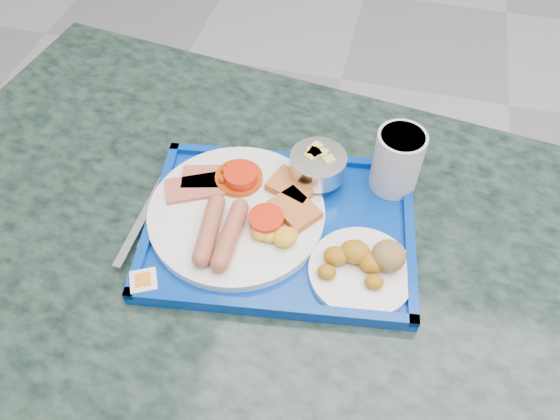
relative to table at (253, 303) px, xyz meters
name	(u,v)px	position (x,y,z in m)	size (l,w,h in m)	color
table	(253,303)	(0.00, 0.00, 0.00)	(1.28, 0.95, 0.74)	gray
tray	(280,228)	(0.04, 0.03, 0.20)	(0.44, 0.35, 0.02)	#033097
main_plate	(241,211)	(-0.02, 0.03, 0.22)	(0.27, 0.27, 0.04)	silver
bread_plate	(365,265)	(0.18, -0.02, 0.22)	(0.15, 0.15, 0.05)	silver
fruit_bowl	(318,165)	(0.08, 0.13, 0.24)	(0.09, 0.09, 0.06)	silver
juice_cup	(398,159)	(0.20, 0.16, 0.26)	(0.08, 0.08, 0.11)	silver
spoon	(167,191)	(-0.15, 0.05, 0.21)	(0.03, 0.15, 0.01)	silver
knife	(144,216)	(-0.17, 0.00, 0.21)	(0.01, 0.19, 0.00)	silver
jam_packet	(144,282)	(-0.12, -0.11, 0.21)	(0.05, 0.05, 0.01)	white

